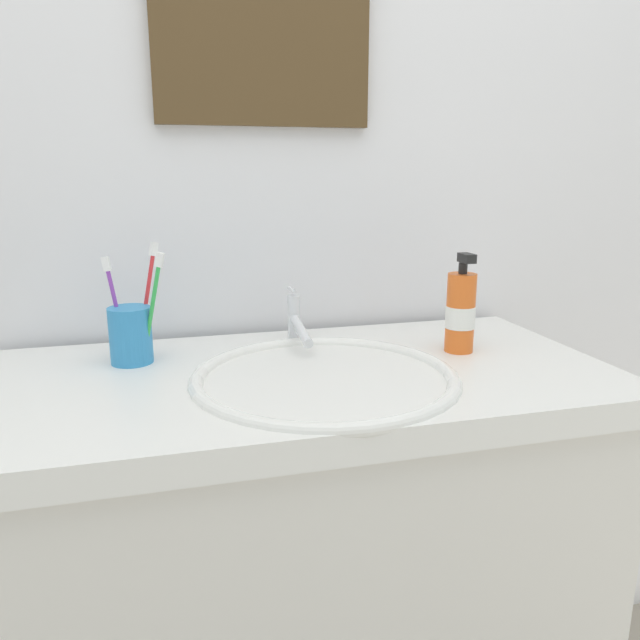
{
  "coord_description": "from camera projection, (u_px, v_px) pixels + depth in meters",
  "views": [
    {
      "loc": [
        -0.22,
        -0.95,
        1.23
      ],
      "look_at": [
        0.03,
        -0.02,
        0.99
      ],
      "focal_mm": 34.2,
      "sensor_mm": 36.0,
      "label": 1
    }
  ],
  "objects": [
    {
      "name": "soap_dispenser",
      "position": [
        460.0,
        312.0,
        1.11
      ],
      "size": [
        0.05,
        0.06,
        0.18
      ],
      "color": "orange",
      "rests_on": "vanity_counter"
    },
    {
      "name": "toothbrush_green",
      "position": [
        153.0,
        301.0,
        1.03
      ],
      "size": [
        0.05,
        0.03,
        0.19
      ],
      "color": "green",
      "rests_on": "toothbrush_cup"
    },
    {
      "name": "vanity_counter",
      "position": [
        300.0,
        600.0,
        1.13
      ],
      "size": [
        1.06,
        0.53,
        0.9
      ],
      "color": "silver",
      "rests_on": "ground"
    },
    {
      "name": "faucet",
      "position": [
        297.0,
        322.0,
        1.16
      ],
      "size": [
        0.02,
        0.16,
        0.1
      ],
      "color": "silver",
      "rests_on": "sink_basin"
    },
    {
      "name": "wall_mirror",
      "position": [
        262.0,
        0.0,
        1.12
      ],
      "size": [
        0.41,
        0.02,
        0.44
      ],
      "color": "#4C381E"
    },
    {
      "name": "sink_basin",
      "position": [
        325.0,
        399.0,
        0.99
      ],
      "size": [
        0.44,
        0.44,
        0.11
      ],
      "color": "white",
      "rests_on": "vanity_counter"
    },
    {
      "name": "toothbrush_red",
      "position": [
        147.0,
        293.0,
        1.07
      ],
      "size": [
        0.05,
        0.04,
        0.2
      ],
      "color": "red",
      "rests_on": "toothbrush_cup"
    },
    {
      "name": "toothbrush_cup",
      "position": [
        131.0,
        335.0,
        1.05
      ],
      "size": [
        0.07,
        0.07,
        0.1
      ],
      "primitive_type": "cylinder",
      "color": "#338CCC",
      "rests_on": "vanity_counter"
    },
    {
      "name": "toothbrush_purple",
      "position": [
        115.0,
        302.0,
        1.04
      ],
      "size": [
        0.04,
        0.02,
        0.18
      ],
      "color": "purple",
      "rests_on": "toothbrush_cup"
    },
    {
      "name": "tiled_wall_back",
      "position": [
        263.0,
        184.0,
        1.23
      ],
      "size": [
        2.26,
        0.04,
        2.4
      ],
      "primitive_type": "cube",
      "color": "silver",
      "rests_on": "ground"
    }
  ]
}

